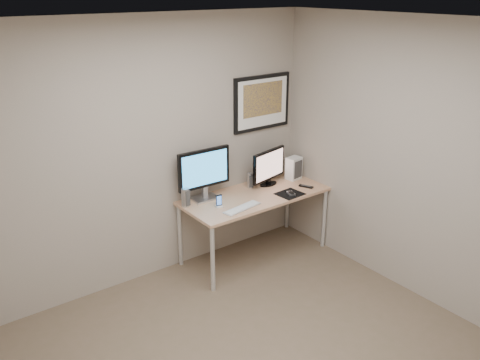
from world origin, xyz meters
The scene contains 14 objects.
floor centered at (0.00, 0.00, 0.00)m, with size 3.60×3.60×0.00m, color brown.
room centered at (0.00, 0.45, 1.64)m, with size 3.60×3.60×3.60m.
desk centered at (1.00, 1.35, 0.66)m, with size 1.60×0.70×0.73m.
framed_art centered at (1.35, 1.68, 1.62)m, with size 0.75×0.04×0.60m.
monitor_large centered at (0.51, 1.57, 1.03)m, with size 0.60×0.20×0.54m.
monitor_tv centered at (1.30, 1.48, 0.95)m, with size 0.51×0.17×0.41m.
speaker_left centered at (0.25, 1.53, 0.83)m, with size 0.08×0.08×0.19m, color #AAAAAF.
speaker_right centered at (1.08, 1.54, 0.81)m, with size 0.07×0.07×0.17m, color #AAAAAF.
phone_dock centered at (0.51, 1.31, 0.80)m, with size 0.06×0.06×0.14m, color black.
keyboard centered at (0.67, 1.14, 0.74)m, with size 0.44×0.12×0.02m, color silver.
mousepad centered at (1.31, 1.14, 0.73)m, with size 0.27×0.24×0.00m, color black.
mouse centered at (1.31, 1.12, 0.75)m, with size 0.06×0.10×0.03m, color black.
remote centered at (1.58, 1.18, 0.74)m, with size 0.04×0.16×0.02m, color black.
fan_unit centered at (1.65, 1.46, 0.86)m, with size 0.17×0.12×0.26m, color silver.
Camera 1 is at (-2.12, -2.56, 2.83)m, focal length 38.00 mm.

